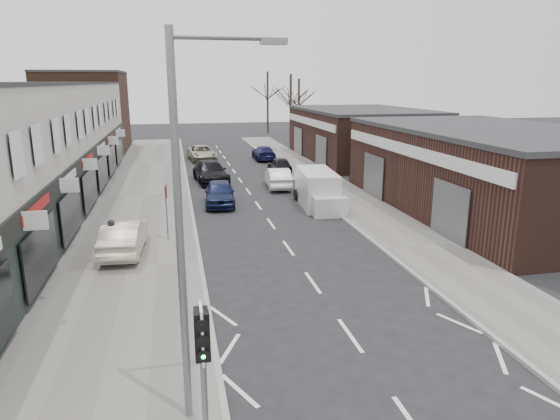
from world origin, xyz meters
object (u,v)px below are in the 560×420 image
warning_sign (167,195)px  parked_car_right_a (278,178)px  parked_car_right_b (280,165)px  street_lamp (188,214)px  parked_car_left_c (202,153)px  traffic_light (202,346)px  parked_car_right_c (264,153)px  pedestrian (112,239)px  parked_car_left_b (211,172)px  sedan_on_pavement (124,236)px  parked_car_left_a (220,193)px  white_van (318,190)px

warning_sign → parked_car_right_a: (7.36, 10.80, -1.51)m
parked_car_right_b → street_lamp: bearing=76.0°
parked_car_left_c → street_lamp: bearing=-99.3°
traffic_light → parked_car_right_c: (7.90, 37.62, -1.77)m
pedestrian → parked_car_right_b: bearing=-142.0°
parked_car_right_b → pedestrian: bearing=60.9°
parked_car_left_b → parked_car_right_c: parked_car_left_b is taller
street_lamp → warning_sign: (-0.63, 12.80, -2.42)m
parked_car_right_b → parked_car_left_b: bearing=25.5°
traffic_light → parked_car_right_a: size_ratio=0.74×
parked_car_right_c → parked_car_right_a: bearing=85.4°
street_lamp → sedan_on_pavement: 12.20m
sedan_on_pavement → parked_car_right_a: 15.31m
parked_car_left_c → parked_car_right_c: (5.70, -0.82, -0.03)m
warning_sign → parked_car_left_a: bearing=66.0°
white_van → parked_car_right_c: 18.50m
sedan_on_pavement → parked_car_right_c: size_ratio=0.97×
sedan_on_pavement → parked_car_left_a: 9.42m
warning_sign → parked_car_left_c: (2.96, 24.43, -1.52)m
parked_car_left_c → parked_car_right_c: size_ratio=1.10×
white_van → parked_car_left_b: 10.33m
street_lamp → parked_car_left_b: street_lamp is taller
parked_car_right_a → parked_car_left_a: bearing=48.0°
white_van → parked_car_left_a: (-5.60, 1.55, -0.26)m
warning_sign → pedestrian: (-2.22, -2.11, -1.26)m
white_van → parked_car_right_c: (0.10, 18.50, -0.34)m
street_lamp → parked_car_right_a: 24.85m
warning_sign → parked_car_left_a: warning_sign is taller
parked_car_right_a → parked_car_right_c: (1.30, 12.81, -0.05)m
street_lamp → parked_car_right_c: bearing=77.6°
traffic_light → pedestrian: (-2.98, 11.91, -1.47)m
street_lamp → warning_sign: 13.04m
parked_car_right_c → traffic_light: bearing=79.3°
street_lamp → pedestrian: bearing=105.0°
traffic_light → parked_car_right_a: traffic_light is taller
parked_car_right_a → parked_car_right_b: bearing=-98.4°
pedestrian → parked_car_left_a: pedestrian is taller
parked_car_left_b → sedan_on_pavement: bearing=-113.2°
warning_sign → parked_car_right_c: size_ratio=0.60×
traffic_light → street_lamp: street_lamp is taller
parked_car_right_a → parked_car_right_b: 5.68m
traffic_light → parked_car_right_b: size_ratio=0.81×
white_van → parked_car_right_b: bearing=94.4°
parked_car_left_b → parked_car_right_b: size_ratio=1.36×
parked_car_left_b → parked_car_right_a: 5.32m
traffic_light → parked_car_left_c: bearing=86.7°
parked_car_left_b → parked_car_right_a: bearing=-39.9°
parked_car_left_b → parked_car_right_c: 11.36m
white_van → parked_car_left_a: 5.82m
white_van → parked_car_left_c: size_ratio=1.12×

